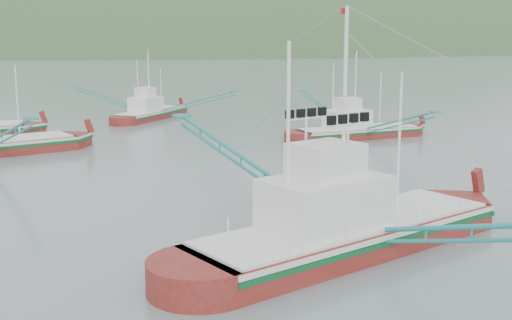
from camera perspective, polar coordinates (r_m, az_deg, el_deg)
name	(u,v)px	position (r m, az deg, el deg)	size (l,w,h in m)	color
ground	(311,240)	(33.57, 4.87, -7.08)	(1200.00, 1200.00, 0.00)	slate
main_boat	(347,209)	(31.42, 8.09, -4.31)	(17.75, 30.96, 12.63)	maroon
bg_boat_right	(356,125)	(67.59, 8.91, 3.06)	(13.49, 24.03, 9.73)	maroon
bg_boat_far	(151,103)	(83.99, -9.34, 5.02)	(18.51, 20.33, 9.50)	maroon
headland_right	(271,51)	(524.42, 1.31, 9.67)	(684.00, 432.00, 306.00)	#33522A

